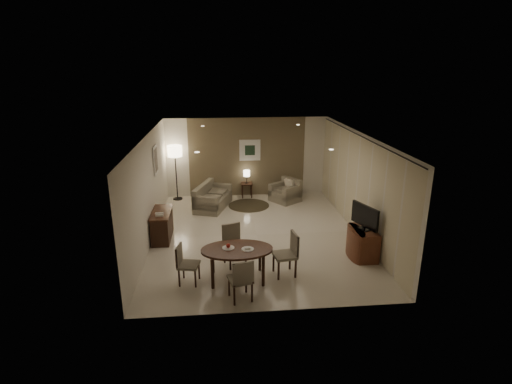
{
  "coord_description": "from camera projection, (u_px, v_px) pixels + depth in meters",
  "views": [
    {
      "loc": [
        -0.95,
        -9.86,
        4.4
      ],
      "look_at": [
        0.0,
        0.2,
        1.15
      ],
      "focal_mm": 28.0,
      "sensor_mm": 36.0,
      "label": 1
    }
  ],
  "objects": [
    {
      "name": "tv_cabinet",
      "position": [
        363.0,
        243.0,
        9.46
      ],
      "size": [
        0.48,
        0.9,
        0.7
      ],
      "primitive_type": null,
      "color": "brown",
      "rests_on": "floor"
    },
    {
      "name": "plate_b",
      "position": [
        248.0,
        249.0,
        8.32
      ],
      "size": [
        0.26,
        0.26,
        0.02
      ],
      "primitive_type": "cylinder",
      "color": "white",
      "rests_on": "dining_table"
    },
    {
      "name": "room_shell",
      "position": [
        255.0,
        183.0,
        10.74
      ],
      "size": [
        5.5,
        7.0,
        2.7
      ],
      "color": "beige",
      "rests_on": "ground"
    },
    {
      "name": "art_left_canvas",
      "position": [
        156.0,
        160.0,
        11.1
      ],
      "size": [
        0.01,
        0.46,
        0.64
      ],
      "primitive_type": "cube",
      "color": "gray",
      "rests_on": "wall_left"
    },
    {
      "name": "art_back_canvas",
      "position": [
        250.0,
        150.0,
        13.56
      ],
      "size": [
        0.34,
        0.01,
        0.34
      ],
      "primitive_type": "cube",
      "color": "#1B301E",
      "rests_on": "wall_back"
    },
    {
      "name": "floor_lamp",
      "position": [
        176.0,
        173.0,
        13.32
      ],
      "size": [
        0.47,
        0.47,
        1.85
      ],
      "primitive_type": null,
      "color": "#FFE5B7",
      "rests_on": "floor"
    },
    {
      "name": "downlight_fl",
      "position": [
        203.0,
        126.0,
        11.53
      ],
      "size": [
        0.1,
        0.1,
        0.01
      ],
      "primitive_type": "cylinder",
      "color": "white",
      "rests_on": "ceiling"
    },
    {
      "name": "curtain_wall",
      "position": [
        357.0,
        185.0,
        10.61
      ],
      "size": [
        0.08,
        6.7,
        2.58
      ],
      "primitive_type": null,
      "color": "beige",
      "rests_on": "wall_right"
    },
    {
      "name": "chair_far",
      "position": [
        235.0,
        246.0,
        9.03
      ],
      "size": [
        0.58,
        0.58,
        0.93
      ],
      "primitive_type": null,
      "rotation": [
        0.0,
        0.0,
        0.33
      ],
      "color": "gray",
      "rests_on": "floor"
    },
    {
      "name": "chair_near",
      "position": [
        240.0,
        279.0,
        7.71
      ],
      "size": [
        0.52,
        0.52,
        0.89
      ],
      "primitive_type": null,
      "rotation": [
        0.0,
        0.0,
        3.4
      ],
      "color": "gray",
      "rests_on": "floor"
    },
    {
      "name": "downlight_nr",
      "position": [
        331.0,
        150.0,
        8.37
      ],
      "size": [
        0.1,
        0.1,
        0.01
      ],
      "primitive_type": "cylinder",
      "color": "white",
      "rests_on": "ceiling"
    },
    {
      "name": "dining_table",
      "position": [
        237.0,
        264.0,
        8.46
      ],
      "size": [
        1.51,
        0.95,
        0.71
      ],
      "primitive_type": null,
      "color": "#4B2A18",
      "rests_on": "floor"
    },
    {
      "name": "downlight_fr",
      "position": [
        298.0,
        125.0,
        11.78
      ],
      "size": [
        0.1,
        0.1,
        0.01
      ],
      "primitive_type": "cylinder",
      "color": "white",
      "rests_on": "ceiling"
    },
    {
      "name": "table_lamp",
      "position": [
        247.0,
        176.0,
        13.62
      ],
      "size": [
        0.22,
        0.22,
        0.5
      ],
      "primitive_type": null,
      "color": "#FFEAC1",
      "rests_on": "side_table"
    },
    {
      "name": "curtain_rod",
      "position": [
        361.0,
        136.0,
        10.21
      ],
      "size": [
        0.03,
        6.8,
        0.03
      ],
      "primitive_type": "cylinder",
      "rotation": [
        1.57,
        0.0,
        0.0
      ],
      "color": "black",
      "rests_on": "wall_right"
    },
    {
      "name": "round_rug",
      "position": [
        249.0,
        205.0,
        13.0
      ],
      "size": [
        1.32,
        1.32,
        0.01
      ],
      "primitive_type": "cylinder",
      "color": "#393120",
      "rests_on": "floor"
    },
    {
      "name": "fruit_apple",
      "position": [
        228.0,
        246.0,
        8.36
      ],
      "size": [
        0.09,
        0.09,
        0.09
      ],
      "primitive_type": "sphere",
      "color": "#B01C14",
      "rests_on": "plate_a"
    },
    {
      "name": "flat_tv",
      "position": [
        365.0,
        217.0,
        9.26
      ],
      "size": [
        0.36,
        0.85,
        0.6
      ],
      "primitive_type": null,
      "rotation": [
        0.0,
        0.0,
        0.35
      ],
      "color": "black",
      "rests_on": "tv_cabinet"
    },
    {
      "name": "downlight_nl",
      "position": [
        197.0,
        152.0,
        8.12
      ],
      "size": [
        0.1,
        0.1,
        0.01
      ],
      "primitive_type": "cylinder",
      "color": "white",
      "rests_on": "ceiling"
    },
    {
      "name": "telephone",
      "position": [
        159.0,
        214.0,
        10.02
      ],
      "size": [
        0.2,
        0.14,
        0.09
      ],
      "primitive_type": null,
      "color": "white",
      "rests_on": "console_desk"
    },
    {
      "name": "art_back_frame",
      "position": [
        250.0,
        150.0,
        13.57
      ],
      "size": [
        0.72,
        0.03,
        0.72
      ],
      "primitive_type": "cube",
      "color": "silver",
      "rests_on": "wall_back"
    },
    {
      "name": "chair_right",
      "position": [
        285.0,
        255.0,
        8.61
      ],
      "size": [
        0.53,
        0.53,
        0.95
      ],
      "primitive_type": null,
      "rotation": [
        0.0,
        0.0,
        -1.42
      ],
      "color": "gray",
      "rests_on": "floor"
    },
    {
      "name": "side_table",
      "position": [
        247.0,
        190.0,
        13.78
      ],
      "size": [
        0.39,
        0.39,
        0.5
      ],
      "primitive_type": null,
      "color": "black",
      "rests_on": "floor"
    },
    {
      "name": "napkin",
      "position": [
        248.0,
        248.0,
        8.31
      ],
      "size": [
        0.12,
        0.08,
        0.03
      ],
      "primitive_type": "cube",
      "color": "white",
      "rests_on": "plate_b"
    },
    {
      "name": "taupe_accent",
      "position": [
        247.0,
        157.0,
        13.66
      ],
      "size": [
        3.96,
        0.03,
        2.7
      ],
      "primitive_type": "cube",
      "color": "brown",
      "rests_on": "wall_back"
    },
    {
      "name": "art_left_frame",
      "position": [
        155.0,
        160.0,
        11.1
      ],
      "size": [
        0.03,
        0.6,
        0.8
      ],
      "primitive_type": "cube",
      "color": "silver",
      "rests_on": "wall_left"
    },
    {
      "name": "console_desk",
      "position": [
        162.0,
        225.0,
        10.44
      ],
      "size": [
        0.48,
        1.2,
        0.75
      ],
      "primitive_type": null,
      "color": "#4B2A18",
      "rests_on": "floor"
    },
    {
      "name": "sofa",
      "position": [
        213.0,
        196.0,
        12.72
      ],
      "size": [
        1.78,
        1.27,
        0.75
      ],
      "primitive_type": null,
      "rotation": [
        0.0,
        0.0,
        1.25
      ],
      "color": "gray",
      "rests_on": "floor"
    },
    {
      "name": "plate_a",
      "position": [
        228.0,
        248.0,
        8.38
      ],
      "size": [
        0.26,
        0.26,
        0.02
      ],
      "primitive_type": "cylinder",
      "color": "white",
      "rests_on": "dining_table"
    },
    {
      "name": "chair_left",
      "position": [
        189.0,
        264.0,
        8.29
      ],
      "size": [
        0.48,
        0.48,
        0.85
      ],
      "primitive_type": null,
      "rotation": [
        0.0,
        0.0,
        1.39
      ],
      "color": "gray",
      "rests_on": "floor"
    },
    {
      "name": "armchair",
      "position": [
        285.0,
        190.0,
        13.31
      ],
      "size": [
        1.13,
        1.14,
        0.75
      ],
      "primitive_type": null,
      "rotation": [
        0.0,
        0.0,
        -0.95
      ],
      "color": "gray",
      "rests_on": "floor"
    }
  ]
}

